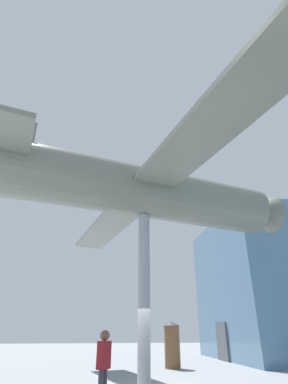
{
  "coord_description": "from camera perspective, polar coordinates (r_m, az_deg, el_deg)",
  "views": [
    {
      "loc": [
        11.09,
        -1.45,
        1.84
      ],
      "look_at": [
        0.0,
        0.0,
        6.99
      ],
      "focal_mm": 28.0,
      "sensor_mm": 36.0,
      "label": 1
    }
  ],
  "objects": [
    {
      "name": "visitor_person",
      "position": [
        9.31,
        -7.7,
        -29.28
      ],
      "size": [
        0.46,
        0.4,
        1.83
      ],
      "rotation": [
        0.0,
        0.0,
        5.72
      ],
      "color": "#383842",
      "rests_on": "ground_plane"
    },
    {
      "name": "suspended_airplane",
      "position": [
        12.41,
        1.06,
        -0.15
      ],
      "size": [
        19.01,
        13.15,
        3.11
      ],
      "rotation": [
        0.0,
        0.0,
        0.28
      ],
      "color": "slate",
      "rests_on": "support_pylon_central"
    },
    {
      "name": "info_kiosk",
      "position": [
        18.05,
        5.38,
        -26.84
      ],
      "size": [
        0.94,
        0.94,
        2.25
      ],
      "color": "brown",
      "rests_on": "ground_plane"
    },
    {
      "name": "support_pylon_central",
      "position": [
        11.24,
        0.0,
        -18.95
      ],
      "size": [
        0.43,
        0.43,
        5.95
      ],
      "color": "#999EA3",
      "rests_on": "ground_plane"
    }
  ]
}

